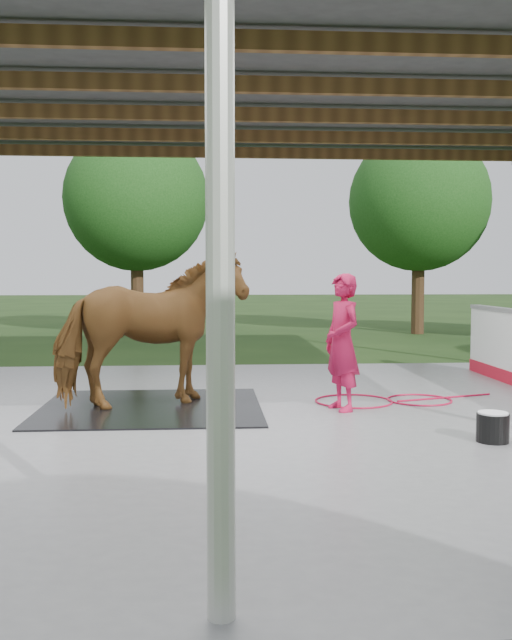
{
  "coord_description": "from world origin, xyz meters",
  "views": [
    {
      "loc": [
        -0.07,
        -8.1,
        1.74
      ],
      "look_at": [
        0.57,
        0.98,
        1.15
      ],
      "focal_mm": 40.0,
      "sensor_mm": 36.0,
      "label": 1
    }
  ],
  "objects": [
    {
      "name": "horse",
      "position": [
        -0.77,
        0.84,
        1.05
      ],
      "size": [
        2.54,
        1.87,
        1.95
      ],
      "primitive_type": "imported",
      "rotation": [
        0.0,
        0.0,
        1.97
      ],
      "color": "brown",
      "rests_on": "rubber_mat"
    },
    {
      "name": "pavilion_structure",
      "position": [
        0.0,
        -0.0,
        3.97
      ],
      "size": [
        12.6,
        10.6,
        4.05
      ],
      "color": "beige",
      "rests_on": "ground"
    },
    {
      "name": "concrete_slab",
      "position": [
        0.0,
        0.0,
        0.03
      ],
      "size": [
        12.0,
        10.0,
        0.05
      ],
      "primitive_type": "cube",
      "color": "slate",
      "rests_on": "ground"
    },
    {
      "name": "handler",
      "position": [
        1.6,
        0.54,
        0.9
      ],
      "size": [
        0.59,
        0.72,
        1.69
      ],
      "primitive_type": "imported",
      "rotation": [
        0.0,
        0.0,
        -1.23
      ],
      "color": "#B3133E",
      "rests_on": "concrete_slab"
    },
    {
      "name": "hose_coil",
      "position": [
        2.25,
        1.09,
        0.06
      ],
      "size": [
        2.52,
        1.02,
        0.02
      ],
      "color": "#B10C32",
      "rests_on": "concrete_slab"
    },
    {
      "name": "rubber_mat",
      "position": [
        -0.77,
        0.84,
        0.06
      ],
      "size": [
        2.75,
        2.57,
        0.02
      ],
      "primitive_type": "cube",
      "color": "black",
      "rests_on": "concrete_slab"
    },
    {
      "name": "tree_belt",
      "position": [
        0.3,
        0.9,
        3.79
      ],
      "size": [
        28.0,
        28.0,
        5.8
      ],
      "color": "#382314",
      "rests_on": "ground"
    },
    {
      "name": "ground",
      "position": [
        0.0,
        0.0,
        0.0
      ],
      "size": [
        100.0,
        100.0,
        0.0
      ],
      "primitive_type": "plane",
      "color": "#1E3814"
    },
    {
      "name": "wash_bucket",
      "position": [
        2.8,
        -1.22,
        0.2
      ],
      "size": [
        0.32,
        0.32,
        0.3
      ],
      "color": "black",
      "rests_on": "concrete_slab"
    }
  ]
}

